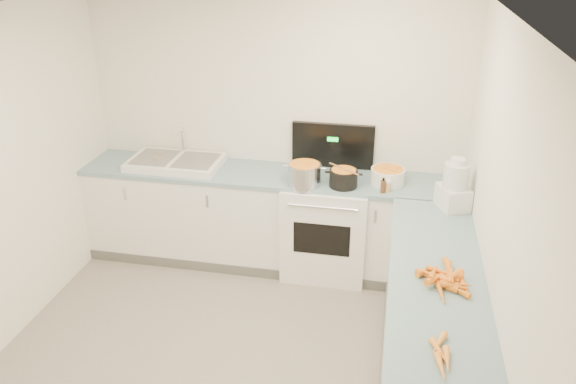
% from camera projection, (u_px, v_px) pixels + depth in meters
% --- Properties ---
extents(floor, '(3.50, 4.00, 0.00)m').
position_uv_depth(floor, '(217.00, 384.00, 4.02)').
color(floor, gray).
rests_on(floor, ground).
extents(ceiling, '(3.50, 4.00, 0.00)m').
position_uv_depth(ceiling, '(192.00, 25.00, 2.97)').
color(ceiling, white).
rests_on(ceiling, ground).
extents(wall_back, '(3.50, 0.00, 2.50)m').
position_uv_depth(wall_back, '(275.00, 131.00, 5.28)').
color(wall_back, white).
rests_on(wall_back, ground).
extents(wall_right, '(0.00, 4.00, 2.50)m').
position_uv_depth(wall_right, '(500.00, 261.00, 3.19)').
color(wall_right, white).
rests_on(wall_right, ground).
extents(counter_back, '(3.50, 0.62, 0.94)m').
position_uv_depth(counter_back, '(269.00, 219.00, 5.34)').
color(counter_back, white).
rests_on(counter_back, ground).
extents(counter_right, '(0.62, 2.20, 0.94)m').
position_uv_depth(counter_right, '(430.00, 331.00, 3.83)').
color(counter_right, white).
rests_on(counter_right, ground).
extents(stove, '(0.76, 0.65, 1.36)m').
position_uv_depth(stove, '(327.00, 224.00, 5.22)').
color(stove, white).
rests_on(stove, ground).
extents(sink, '(0.86, 0.52, 0.31)m').
position_uv_depth(sink, '(176.00, 162.00, 5.28)').
color(sink, white).
rests_on(sink, counter_back).
extents(steel_pot, '(0.29, 0.29, 0.21)m').
position_uv_depth(steel_pot, '(305.00, 175.00, 4.87)').
color(steel_pot, silver).
rests_on(steel_pot, stove).
extents(black_pot, '(0.30, 0.30, 0.17)m').
position_uv_depth(black_pot, '(343.00, 179.00, 4.85)').
color(black_pot, black).
rests_on(black_pot, stove).
extents(wooden_spoon, '(0.28, 0.23, 0.01)m').
position_uv_depth(wooden_spoon, '(344.00, 169.00, 4.81)').
color(wooden_spoon, '#AD7A47').
rests_on(wooden_spoon, black_pot).
extents(mixing_bowl, '(0.35, 0.35, 0.14)m').
position_uv_depth(mixing_bowl, '(388.00, 176.00, 4.90)').
color(mixing_bowl, white).
rests_on(mixing_bowl, counter_back).
extents(extract_bottle, '(0.04, 0.04, 0.11)m').
position_uv_depth(extract_bottle, '(383.00, 187.00, 4.74)').
color(extract_bottle, '#593319').
rests_on(extract_bottle, counter_back).
extents(spice_jar, '(0.05, 0.05, 0.08)m').
position_uv_depth(spice_jar, '(387.00, 187.00, 4.76)').
color(spice_jar, '#E5B266').
rests_on(spice_jar, counter_back).
extents(food_processor, '(0.29, 0.31, 0.42)m').
position_uv_depth(food_processor, '(454.00, 187.00, 4.42)').
color(food_processor, white).
rests_on(food_processor, counter_right).
extents(carrot_pile, '(0.34, 0.51, 0.09)m').
position_uv_depth(carrot_pile, '(445.00, 278.00, 3.52)').
color(carrot_pile, orange).
rests_on(carrot_pile, counter_right).
extents(peeled_carrots, '(0.11, 0.36, 0.04)m').
position_uv_depth(peeled_carrots, '(441.00, 355.00, 2.90)').
color(peeled_carrots, orange).
rests_on(peeled_carrots, counter_right).
extents(peelings, '(0.19, 0.19, 0.01)m').
position_uv_depth(peelings, '(159.00, 156.00, 5.32)').
color(peelings, tan).
rests_on(peelings, sink).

